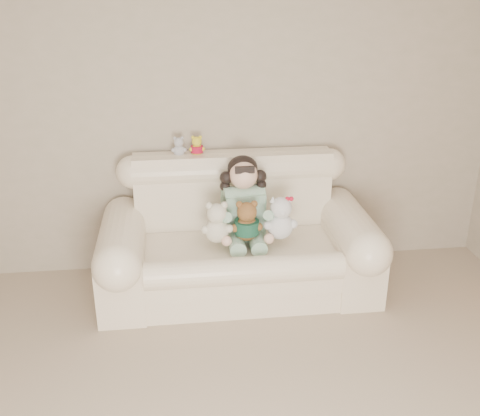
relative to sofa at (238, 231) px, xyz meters
name	(u,v)px	position (x,y,z in m)	size (l,w,h in m)	color
wall_back	(220,115)	(-0.08, 0.50, 0.78)	(4.50, 4.50, 0.00)	#B4A18F
sofa	(238,231)	(0.00, 0.00, 0.00)	(2.10, 0.95, 1.03)	#FFF0CD
seated_child	(243,198)	(0.05, 0.08, 0.24)	(0.40, 0.49, 0.67)	#297547
brown_teddy	(247,217)	(0.05, -0.12, 0.17)	(0.23, 0.18, 0.37)	brown
white_cat	(280,213)	(0.30, -0.12, 0.18)	(0.26, 0.20, 0.40)	white
cream_teddy	(217,219)	(-0.17, -0.12, 0.17)	(0.24, 0.18, 0.37)	beige
yellow_mini_bear	(197,144)	(-0.28, 0.38, 0.59)	(0.12, 0.09, 0.19)	#FFF535
grey_mini_plush	(179,145)	(-0.42, 0.37, 0.59)	(0.12, 0.09, 0.19)	silver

